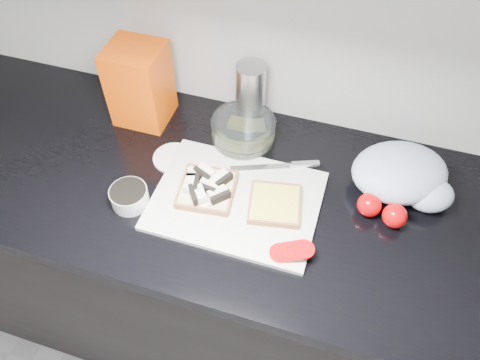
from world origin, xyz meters
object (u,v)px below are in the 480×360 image
(cutting_board, at_px, (236,200))
(glass_bowl, at_px, (243,131))
(steel_canister, at_px, (250,95))
(bread_bag, at_px, (140,84))

(cutting_board, relative_size, glass_bowl, 2.33)
(glass_bowl, distance_m, steel_canister, 0.10)
(cutting_board, height_order, bread_bag, bread_bag)
(glass_bowl, bearing_deg, bread_bag, 177.67)
(glass_bowl, height_order, steel_canister, steel_canister)
(glass_bowl, bearing_deg, cutting_board, -77.40)
(cutting_board, bearing_deg, bread_bag, 147.44)
(steel_canister, bearing_deg, cutting_board, -79.92)
(glass_bowl, distance_m, bread_bag, 0.31)
(cutting_board, relative_size, bread_bag, 1.77)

